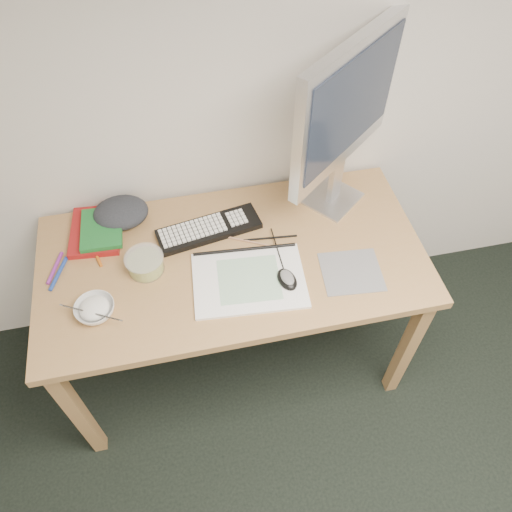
{
  "coord_description": "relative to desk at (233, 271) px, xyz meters",
  "views": [
    {
      "loc": [
        -0.35,
        0.31,
        2.17
      ],
      "look_at": [
        -0.13,
        1.35,
        0.83
      ],
      "focal_mm": 35.0,
      "sensor_mm": 36.0,
      "label": 1
    }
  ],
  "objects": [
    {
      "name": "desk",
      "position": [
        0.0,
        0.0,
        0.0
      ],
      "size": [
        1.4,
        0.7,
        0.75
      ],
      "color": "#A77C4C",
      "rests_on": "ground"
    },
    {
      "name": "mousepad",
      "position": [
        0.4,
        -0.15,
        0.08
      ],
      "size": [
        0.23,
        0.21,
        0.0
      ],
      "primitive_type": "cube",
      "rotation": [
        0.0,
        0.0,
        -0.09
      ],
      "color": "gray",
      "rests_on": "desk"
    },
    {
      "name": "sketchpad",
      "position": [
        0.04,
        -0.12,
        0.09
      ],
      "size": [
        0.41,
        0.31,
        0.01
      ],
      "primitive_type": "cube",
      "rotation": [
        0.0,
        0.0,
        -0.08
      ],
      "color": "white",
      "rests_on": "desk"
    },
    {
      "name": "keyboard",
      "position": [
        -0.06,
        0.14,
        0.09
      ],
      "size": [
        0.4,
        0.19,
        0.02
      ],
      "primitive_type": "cube",
      "rotation": [
        0.0,
        0.0,
        0.17
      ],
      "color": "black",
      "rests_on": "desk"
    },
    {
      "name": "monitor",
      "position": [
        0.44,
        0.21,
        0.5
      ],
      "size": [
        0.47,
        0.4,
        0.67
      ],
      "rotation": [
        0.0,
        0.0,
        0.69
      ],
      "color": "silver",
      "rests_on": "desk"
    },
    {
      "name": "mouse",
      "position": [
        0.17,
        -0.15,
        0.11
      ],
      "size": [
        0.08,
        0.11,
        0.03
      ],
      "primitive_type": "ellipsoid",
      "rotation": [
        0.0,
        0.0,
        0.21
      ],
      "color": "black",
      "rests_on": "sketchpad"
    },
    {
      "name": "rice_bowl",
      "position": [
        -0.48,
        -0.14,
        0.1
      ],
      "size": [
        0.13,
        0.13,
        0.04
      ],
      "primitive_type": "imported",
      "rotation": [
        0.0,
        0.0,
        0.01
      ],
      "color": "white",
      "rests_on": "desk"
    },
    {
      "name": "chopsticks",
      "position": [
        -0.49,
        -0.17,
        0.13
      ],
      "size": [
        0.2,
        0.11,
        0.02
      ],
      "primitive_type": "cylinder",
      "rotation": [
        0.0,
        1.57,
        -0.49
      ],
      "color": "#B4B4B6",
      "rests_on": "rice_bowl"
    },
    {
      "name": "fruit_tub",
      "position": [
        -0.31,
        0.01,
        0.12
      ],
      "size": [
        0.15,
        0.15,
        0.07
      ],
      "primitive_type": "cylinder",
      "rotation": [
        0.0,
        0.0,
        -0.09
      ],
      "color": "gold",
      "rests_on": "desk"
    },
    {
      "name": "book_red",
      "position": [
        -0.48,
        0.22,
        0.09
      ],
      "size": [
        0.2,
        0.26,
        0.02
      ],
      "primitive_type": "cube",
      "rotation": [
        0.0,
        0.0,
        -0.09
      ],
      "color": "maroon",
      "rests_on": "desk"
    },
    {
      "name": "book_green",
      "position": [
        -0.45,
        0.21,
        0.12
      ],
      "size": [
        0.16,
        0.21,
        0.02
      ],
      "primitive_type": "cube",
      "rotation": [
        0.0,
        0.0,
        -0.03
      ],
      "color": "#1A6929",
      "rests_on": "book_red"
    },
    {
      "name": "cloth_lump",
      "position": [
        -0.38,
        0.27,
        0.12
      ],
      "size": [
        0.21,
        0.19,
        0.07
      ],
      "primitive_type": "ellipsoid",
      "rotation": [
        0.0,
        0.0,
        -0.28
      ],
      "color": "#222328",
      "rests_on": "desk"
    },
    {
      "name": "pencil_pink",
      "position": [
        -0.03,
        0.0,
        0.09
      ],
      "size": [
        0.18,
        0.05,
        0.01
      ],
      "primitive_type": "cylinder",
      "rotation": [
        0.0,
        1.57,
        -0.23
      ],
      "color": "#CF6794",
      "rests_on": "desk"
    },
    {
      "name": "pencil_tan",
      "position": [
        0.07,
        0.06,
        0.09
      ],
      "size": [
        0.17,
        0.09,
        0.01
      ],
      "primitive_type": "cylinder",
      "rotation": [
        0.0,
        1.57,
        -0.47
      ],
      "color": "tan",
      "rests_on": "desk"
    },
    {
      "name": "pencil_black",
      "position": [
        0.16,
        0.06,
        0.09
      ],
      "size": [
        0.2,
        0.03,
        0.01
      ],
      "primitive_type": "cylinder",
      "rotation": [
        0.0,
        1.57,
        -0.1
      ],
      "color": "black",
      "rests_on": "desk"
    },
    {
      "name": "marker_blue",
      "position": [
        -0.61,
        0.05,
        0.09
      ],
      "size": [
        0.06,
        0.14,
        0.01
      ],
      "primitive_type": "cylinder",
      "rotation": [
        0.0,
        1.57,
        1.21
      ],
      "color": "#1D3D9D",
      "rests_on": "desk"
    },
    {
      "name": "marker_orange",
      "position": [
        -0.48,
        0.11,
        0.09
      ],
      "size": [
        0.05,
        0.12,
        0.01
      ],
      "primitive_type": "cylinder",
      "rotation": [
        0.0,
        1.57,
        1.87
      ],
      "color": "#D06618",
      "rests_on": "desk"
    },
    {
      "name": "marker_purple",
      "position": [
        -0.63,
        0.08,
        0.09
      ],
      "size": [
        0.06,
        0.14,
        0.01
      ],
      "primitive_type": "cylinder",
      "rotation": [
        0.0,
        1.57,
        1.26
      ],
      "color": "#852893",
      "rests_on": "desk"
    }
  ]
}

